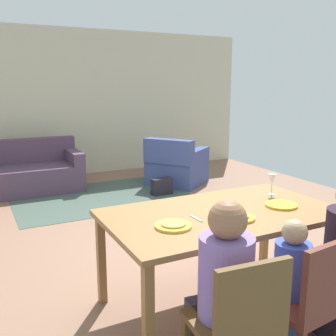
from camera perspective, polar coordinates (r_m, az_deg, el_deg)
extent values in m
cube|color=#88614C|center=(4.84, -2.31, -8.48)|extent=(6.85, 6.35, 0.02)
cube|color=beige|center=(7.59, -12.82, 9.24)|extent=(6.85, 0.10, 2.70)
cube|color=olive|center=(2.98, 8.00, -6.68)|extent=(1.76, 1.01, 0.04)
cube|color=olive|center=(2.43, -2.92, -21.27)|extent=(0.06, 0.06, 0.72)
cube|color=olive|center=(3.16, -9.74, -13.06)|extent=(0.06, 0.06, 0.72)
cube|color=olive|center=(3.92, 14.01, -8.16)|extent=(0.06, 0.06, 0.72)
cylinder|color=yellow|center=(2.63, 0.79, -8.46)|extent=(0.25, 0.25, 0.02)
cylinder|color=gold|center=(2.63, 0.79, -8.15)|extent=(0.17, 0.17, 0.01)
cylinder|color=yellow|center=(2.83, 10.12, -7.14)|extent=(0.25, 0.25, 0.02)
cylinder|color=#DF9C52|center=(2.83, 10.13, -6.85)|extent=(0.17, 0.17, 0.01)
cylinder|color=gold|center=(3.19, 16.22, -5.23)|extent=(0.25, 0.25, 0.02)
cylinder|color=silver|center=(3.49, 14.87, -3.78)|extent=(0.06, 0.06, 0.01)
cylinder|color=silver|center=(3.48, 14.92, -3.02)|extent=(0.01, 0.01, 0.09)
cone|color=silver|center=(3.45, 15.00, -1.58)|extent=(0.07, 0.07, 0.09)
cube|color=silver|center=(2.80, 4.13, -7.38)|extent=(0.02, 0.15, 0.01)
cube|color=silver|center=(3.14, 9.34, -5.31)|extent=(0.02, 0.17, 0.01)
cube|color=brown|center=(2.29, 9.17, -21.64)|extent=(0.46, 0.46, 0.04)
cube|color=brown|center=(2.03, 12.32, -18.84)|extent=(0.42, 0.08, 0.42)
cube|color=brown|center=(2.62, 10.45, -22.78)|extent=(0.04, 0.04, 0.41)
cylinder|color=#8969B7|center=(2.20, 8.45, -15.49)|extent=(0.30, 0.30, 0.46)
sphere|color=#996646|center=(2.07, 8.73, -7.50)|extent=(0.21, 0.21, 0.21)
cube|color=brown|center=(2.57, 18.40, -18.10)|extent=(0.46, 0.46, 0.04)
cube|color=brown|center=(2.36, 22.49, -14.85)|extent=(0.42, 0.08, 0.42)
cube|color=brown|center=(2.90, 17.52, -19.45)|extent=(0.04, 0.04, 0.41)
cube|color=brown|center=(2.66, 12.17, -22.18)|extent=(0.04, 0.04, 0.41)
cube|color=navy|center=(2.74, 16.14, -20.89)|extent=(0.21, 0.26, 0.45)
cylinder|color=#3C50BF|center=(2.52, 17.69, -13.90)|extent=(0.22, 0.22, 0.33)
sphere|color=tan|center=(2.42, 18.05, -8.92)|extent=(0.15, 0.15, 0.15)
cube|color=#513820|center=(2.99, 19.86, -18.51)|extent=(0.04, 0.04, 0.41)
cube|color=#372C42|center=(3.07, 22.95, -17.52)|extent=(0.28, 0.36, 0.45)
cube|color=#425349|center=(6.09, -9.70, -4.15)|extent=(2.60, 1.80, 0.01)
cube|color=#513B50|center=(6.61, -20.02, -1.59)|extent=(1.72, 0.84, 0.42)
cube|color=#513B50|center=(6.86, -20.64, 2.35)|extent=(1.72, 0.20, 0.40)
cube|color=#513B50|center=(6.68, -13.66, 1.66)|extent=(0.18, 0.84, 0.20)
cube|color=#3F4B86|center=(6.76, 1.38, -0.54)|extent=(1.18, 1.18, 0.42)
cube|color=#3F4B86|center=(6.39, 0.09, 2.45)|extent=(0.66, 0.80, 0.40)
cube|color=#3F4B86|center=(6.57, 4.04, 1.81)|extent=(0.78, 0.64, 0.20)
cube|color=#3F4B86|center=(6.85, -1.14, 2.26)|extent=(0.78, 0.64, 0.20)
cube|color=black|center=(6.11, -0.93, -2.71)|extent=(0.32, 0.16, 0.26)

